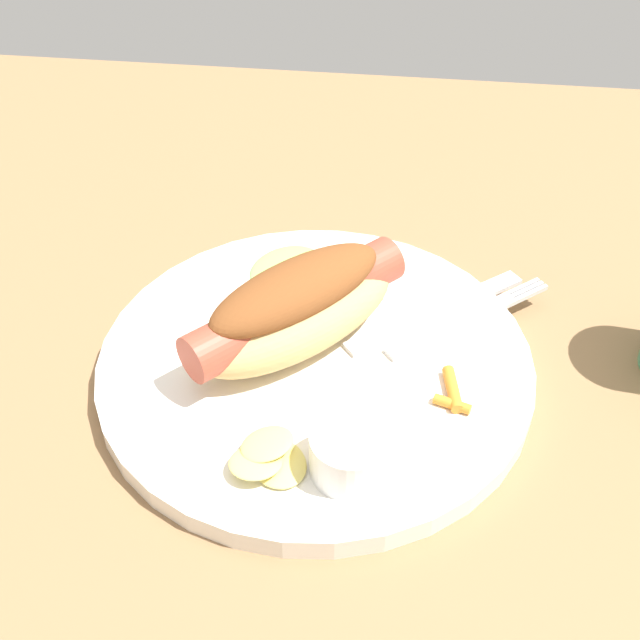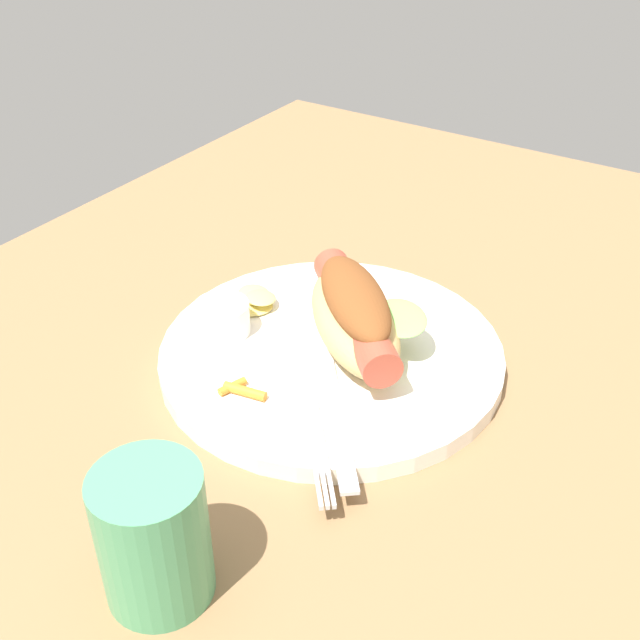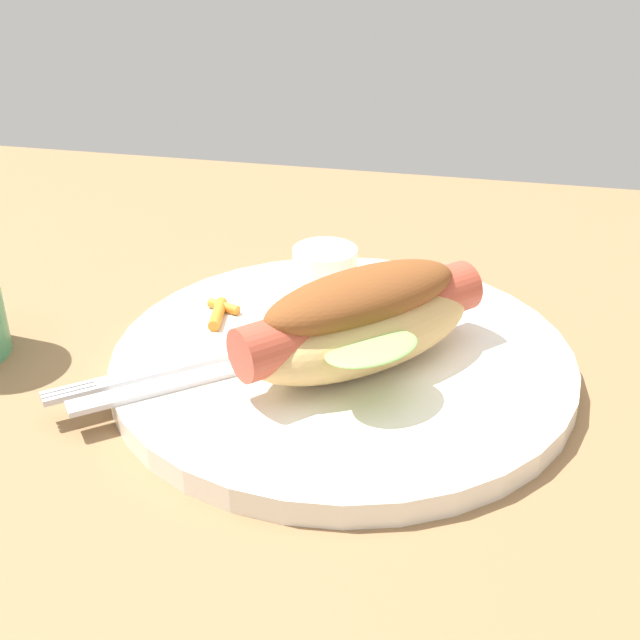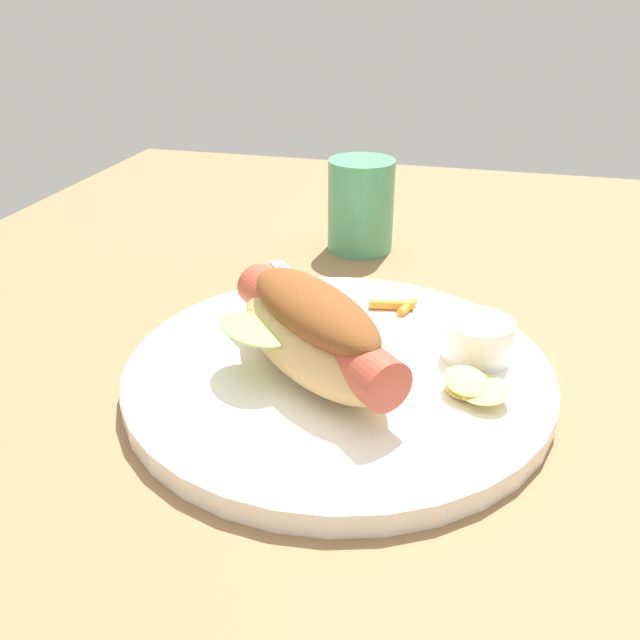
# 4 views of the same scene
# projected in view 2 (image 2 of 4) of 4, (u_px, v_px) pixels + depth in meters

# --- Properties ---
(ground_plane) EXTENTS (1.20, 0.90, 0.02)m
(ground_plane) POSITION_uv_depth(u_px,v_px,m) (338.00, 395.00, 0.68)
(ground_plane) COLOR olive
(plate) EXTENTS (0.30, 0.30, 0.02)m
(plate) POSITION_uv_depth(u_px,v_px,m) (331.00, 354.00, 0.70)
(plate) COLOR white
(plate) RESTS_ON ground_plane
(hot_dog) EXTENTS (0.16, 0.16, 0.06)m
(hot_dog) POSITION_uv_depth(u_px,v_px,m) (355.00, 314.00, 0.68)
(hot_dog) COLOR tan
(hot_dog) RESTS_ON plate
(sauce_ramekin) EXTENTS (0.05, 0.05, 0.03)m
(sauce_ramekin) POSITION_uv_depth(u_px,v_px,m) (222.00, 318.00, 0.71)
(sauce_ramekin) COLOR white
(sauce_ramekin) RESTS_ON plate
(fork) EXTENTS (0.12, 0.10, 0.00)m
(fork) POSITION_uv_depth(u_px,v_px,m) (315.00, 433.00, 0.60)
(fork) COLOR silver
(fork) RESTS_ON plate
(knife) EXTENTS (0.13, 0.11, 0.00)m
(knife) POSITION_uv_depth(u_px,v_px,m) (336.00, 420.00, 0.62)
(knife) COLOR silver
(knife) RESTS_ON plate
(chips_pile) EXTENTS (0.06, 0.06, 0.02)m
(chips_pile) POSITION_uv_depth(u_px,v_px,m) (255.00, 300.00, 0.75)
(chips_pile) COLOR #E1CF6A
(chips_pile) RESTS_ON plate
(carrot_garnish) EXTENTS (0.03, 0.04, 0.01)m
(carrot_garnish) POSITION_uv_depth(u_px,v_px,m) (241.00, 390.00, 0.64)
(carrot_garnish) COLOR orange
(carrot_garnish) RESTS_ON plate
(drinking_cup) EXTENTS (0.07, 0.07, 0.10)m
(drinking_cup) POSITION_uv_depth(u_px,v_px,m) (153.00, 537.00, 0.48)
(drinking_cup) COLOR #4C9E6B
(drinking_cup) RESTS_ON ground_plane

